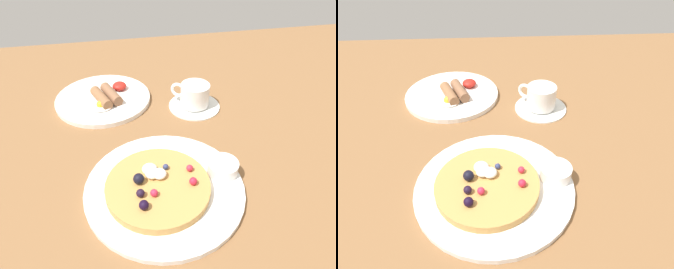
{
  "view_description": "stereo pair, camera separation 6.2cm",
  "coord_description": "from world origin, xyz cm",
  "views": [
    {
      "loc": [
        -7.07,
        -46.24,
        43.01
      ],
      "look_at": [
        2.06,
        1.36,
        4.0
      ],
      "focal_mm": 32.27,
      "sensor_mm": 36.0,
      "label": 1
    },
    {
      "loc": [
        -0.91,
        -47.02,
        43.01
      ],
      "look_at": [
        2.06,
        1.36,
        4.0
      ],
      "focal_mm": 32.27,
      "sensor_mm": 36.0,
      "label": 2
    }
  ],
  "objects": [
    {
      "name": "ground_plane",
      "position": [
        0.0,
        0.0,
        -1.5
      ],
      "size": [
        190.05,
        131.08,
        3.0
      ],
      "primitive_type": "cube",
      "color": "brown"
    },
    {
      "name": "pancake_plate",
      "position": [
        -0.72,
        -9.72,
        0.56
      ],
      "size": [
        29.19,
        29.19,
        1.13
      ],
      "primitive_type": "cylinder",
      "color": "white",
      "rests_on": "ground_plane"
    },
    {
      "name": "pancake_with_berries",
      "position": [
        -2.09,
        -10.36,
        2.08
      ],
      "size": [
        18.82,
        18.82,
        3.59
      ],
      "color": "#C28C48",
      "rests_on": "pancake_plate"
    },
    {
      "name": "syrup_ramekin",
      "position": [
        10.76,
        -8.36,
        2.42
      ],
      "size": [
        5.84,
        5.84,
        2.5
      ],
      "color": "white",
      "rests_on": "pancake_plate"
    },
    {
      "name": "breakfast_plate",
      "position": [
        -11.03,
        23.37,
        0.6
      ],
      "size": [
        24.47,
        24.47,
        1.2
      ],
      "primitive_type": "cylinder",
      "color": "white",
      "rests_on": "ground_plane"
    },
    {
      "name": "fried_breakfast",
      "position": [
        -9.71,
        21.96,
        2.31
      ],
      "size": [
        10.04,
        12.38,
        2.76
      ],
      "color": "brown",
      "rests_on": "breakfast_plate"
    },
    {
      "name": "coffee_saucer",
      "position": [
        11.76,
        16.24,
        0.4
      ],
      "size": [
        12.97,
        12.97,
        0.8
      ],
      "primitive_type": "cylinder",
      "color": "white",
      "rests_on": "ground_plane"
    },
    {
      "name": "coffee_cup",
      "position": [
        11.61,
        16.34,
        3.67
      ],
      "size": [
        9.21,
        7.61,
        5.53
      ],
      "color": "white",
      "rests_on": "coffee_saucer"
    }
  ]
}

